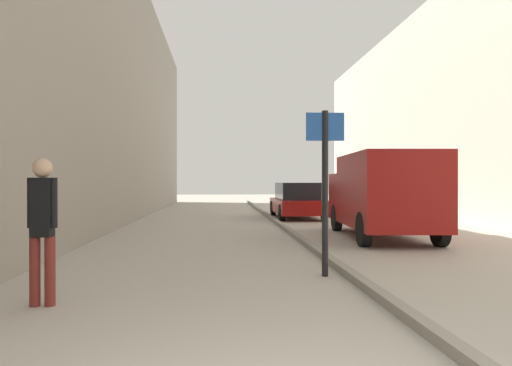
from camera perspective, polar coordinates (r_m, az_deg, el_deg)
The scene contains 7 objects.
ground_plane at distance 14.34m, azimuth -2.76°, elevation -5.80°, with size 80.00×80.00×0.00m, color #A8A093.
building_facade_left at distance 15.36m, azimuth -22.19°, elevation 13.09°, with size 2.76×40.00×9.86m, color gray.
kerb_strip at distance 14.47m, azimuth 3.53°, elevation -5.51°, with size 0.16×40.00×0.12m, color gray.
pedestrian_main_foreground at distance 6.07m, azimuth -24.93°, elevation -4.27°, with size 0.35×0.23×1.76m.
delivery_van at distance 12.63m, azimuth 15.30°, elevation -1.20°, with size 2.30×5.08×2.19m.
parked_car at distance 19.05m, azimuth 5.09°, elevation -2.18°, with size 1.85×4.20×1.45m.
street_sign_post at distance 7.31m, azimuth 8.54°, elevation 0.63°, with size 0.60×0.10×2.60m.
Camera 1 is at (-0.42, -2.26, 1.48)m, focal length 32.32 mm.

